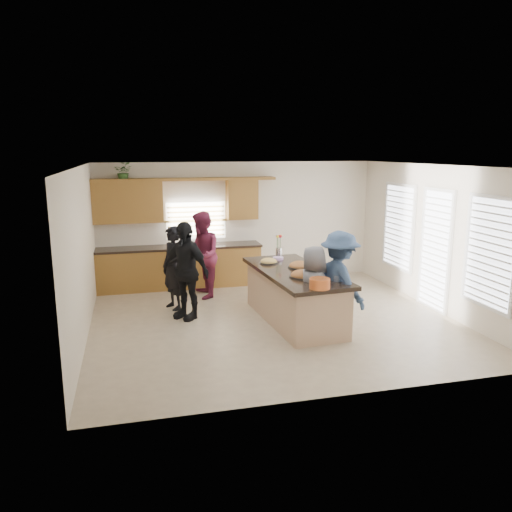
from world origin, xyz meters
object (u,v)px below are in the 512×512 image
object	(u,v)px
salad_bowl	(320,283)
woman_left_front	(185,270)
island	(295,297)
woman_right_front	(313,291)
woman_right_back	(339,283)
woman_left_mid	(202,255)
woman_left_back	(173,268)

from	to	relation	value
salad_bowl	woman_left_front	distance (m)	2.66
island	salad_bowl	bearing A→B (deg)	-94.57
island	woman_right_front	xyz separation A→B (m)	(0.07, -0.74, 0.31)
island	woman_right_front	world-z (taller)	woman_right_front
island	woman_right_back	world-z (taller)	woman_right_back
island	salad_bowl	world-z (taller)	salad_bowl
island	salad_bowl	xyz separation A→B (m)	(-0.00, -1.22, 0.59)
island	woman_right_front	bearing A→B (deg)	-88.70
woman_left_mid	woman_right_front	world-z (taller)	woman_left_mid
woman_right_front	woman_left_back	bearing A→B (deg)	40.45
island	woman_left_mid	world-z (taller)	woman_left_mid
woman_left_front	woman_right_back	xyz separation A→B (m)	(2.43, -1.40, -0.03)
woman_right_front	salad_bowl	bearing A→B (deg)	164.38
woman_left_mid	woman_right_front	size ratio (longest dim) A/B	1.19
island	woman_right_front	distance (m)	0.81
salad_bowl	woman_left_mid	distance (m)	3.43
woman_left_mid	woman_left_front	world-z (taller)	woman_left_mid
woman_right_front	island	bearing A→B (deg)	-0.71
woman_left_front	salad_bowl	bearing A→B (deg)	4.69
woman_left_mid	salad_bowl	bearing A→B (deg)	22.33
woman_left_mid	woman_left_front	bearing A→B (deg)	-22.94
island	woman_left_front	distance (m)	2.05
woman_right_back	woman_right_front	xyz separation A→B (m)	(-0.46, 0.01, -0.12)
island	woman_right_back	bearing A→B (deg)	-58.98
island	woman_left_back	world-z (taller)	woman_left_back
woman_left_front	island	bearing A→B (deg)	30.53
woman_right_front	woman_left_mid	bearing A→B (deg)	22.92
salad_bowl	woman_right_back	distance (m)	0.73
woman_left_back	woman_right_front	distance (m)	2.94
woman_left_back	woman_left_front	bearing A→B (deg)	-9.01
island	woman_left_front	bearing A→B (deg)	156.73
woman_right_back	woman_right_front	distance (m)	0.48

